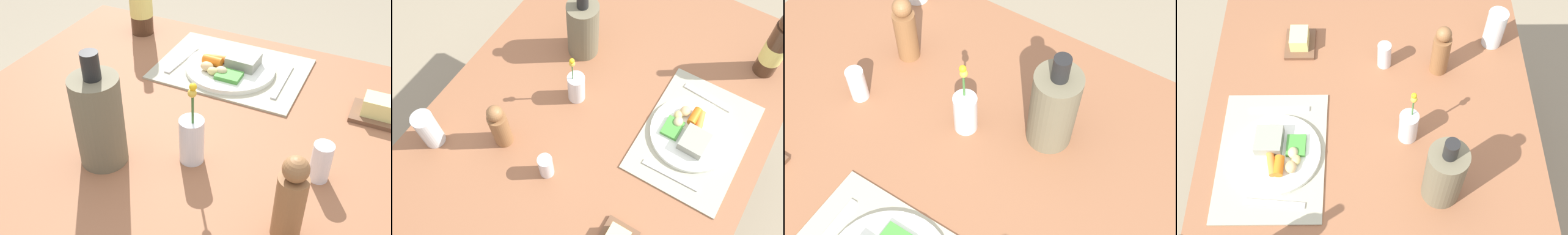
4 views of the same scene
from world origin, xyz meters
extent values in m
plane|color=gray|center=(0.00, 0.00, 0.00)|extent=(8.00, 8.00, 0.00)
cube|color=brown|center=(0.00, 0.00, 0.74)|extent=(1.36, 1.03, 0.05)
cylinder|color=#2D2C1F|center=(-0.58, -0.41, 0.36)|extent=(0.07, 0.07, 0.72)
cylinder|color=#2D2C1F|center=(-0.58, 0.41, 0.36)|extent=(0.07, 0.07, 0.72)
cube|color=#A6A388|center=(0.06, -0.29, 0.76)|extent=(0.43, 0.31, 0.01)
cylinder|color=white|center=(0.06, -0.28, 0.77)|extent=(0.26, 0.26, 0.01)
cube|color=gray|center=(0.03, -0.30, 0.80)|extent=(0.09, 0.08, 0.03)
cylinder|color=orange|center=(0.10, -0.28, 0.79)|extent=(0.08, 0.04, 0.02)
cylinder|color=orange|center=(0.11, -0.26, 0.80)|extent=(0.06, 0.03, 0.03)
ellipsoid|color=#C8BC83|center=(0.07, -0.23, 0.79)|extent=(0.04, 0.03, 0.02)
ellipsoid|color=#D1C370|center=(0.09, -0.21, 0.79)|extent=(0.03, 0.03, 0.02)
ellipsoid|color=tan|center=(0.12, -0.23, 0.79)|extent=(0.04, 0.03, 0.03)
cube|color=#418F35|center=(0.04, -0.22, 0.79)|extent=(0.07, 0.06, 0.01)
cube|color=silver|center=(-0.09, -0.28, 0.77)|extent=(0.02, 0.18, 0.00)
cube|color=silver|center=(0.22, -0.27, 0.77)|extent=(0.03, 0.17, 0.00)
cylinder|color=silver|center=(0.00, 0.11, 0.82)|extent=(0.06, 0.06, 0.11)
cylinder|color=#3F7233|center=(-0.01, 0.12, 0.86)|extent=(0.00, 0.00, 0.21)
sphere|color=yellow|center=(-0.01, 0.12, 0.97)|extent=(0.02, 0.02, 0.02)
cylinder|color=#3F7233|center=(-0.01, 0.12, 0.86)|extent=(0.00, 0.00, 0.19)
sphere|color=yellow|center=(-0.01, 0.12, 0.95)|extent=(0.02, 0.02, 0.02)
cylinder|color=silver|center=(-0.37, 0.41, 0.83)|extent=(0.07, 0.07, 0.14)
cylinder|color=silver|center=(-0.37, 0.41, 0.80)|extent=(0.06, 0.06, 0.08)
cylinder|color=brown|center=(-0.25, 0.22, 0.83)|extent=(0.06, 0.06, 0.15)
sphere|color=brown|center=(-0.25, 0.22, 0.93)|extent=(0.05, 0.05, 0.05)
cylinder|color=white|center=(-0.28, 0.05, 0.81)|extent=(0.04, 0.04, 0.09)
cube|color=brown|center=(-0.36, -0.24, 0.77)|extent=(0.13, 0.10, 0.01)
cube|color=#E5E084|center=(-0.36, -0.24, 0.80)|extent=(0.08, 0.06, 0.05)
cylinder|color=#6A624A|center=(0.18, 0.20, 0.87)|extent=(0.11, 0.11, 0.22)
cylinder|color=black|center=(0.18, 0.20, 1.01)|extent=(0.04, 0.04, 0.06)
camera|label=1|loc=(-0.35, 0.81, 1.48)|focal=42.20mm
camera|label=2|loc=(-0.63, -0.31, 2.00)|focal=39.73mm
camera|label=3|loc=(0.40, -0.46, 1.81)|focal=47.62mm
camera|label=4|loc=(0.76, 0.00, 2.08)|focal=46.27mm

